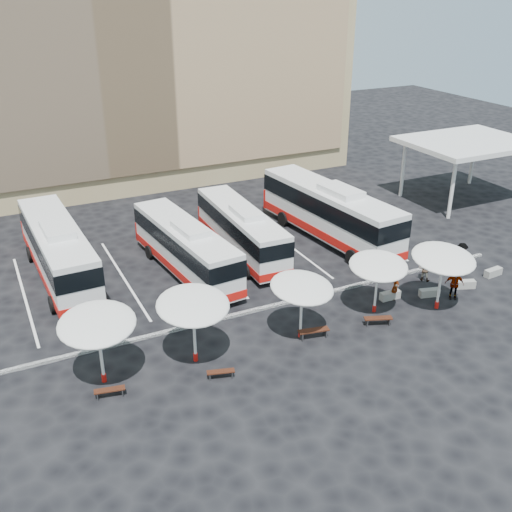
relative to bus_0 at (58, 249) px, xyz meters
name	(u,v)px	position (x,y,z in m)	size (l,w,h in m)	color
ground	(263,314)	(9.54, -9.62, -2.03)	(120.00, 120.00, 0.00)	black
sandstone_building	(108,35)	(9.54, 22.25, 10.59)	(42.00, 18.25, 29.60)	tan
service_canopy	(468,144)	(33.54, 0.38, 2.84)	(10.00, 8.00, 5.20)	silver
curb_divider	(259,309)	(9.54, -9.12, -1.96)	(34.00, 0.25, 0.15)	black
bay_lines	(211,260)	(9.54, -1.62, -2.03)	(24.15, 12.00, 0.01)	white
bus_0	(58,249)	(0.00, 0.00, 0.00)	(3.24, 12.61, 3.98)	silver
bus_1	(185,247)	(7.42, -2.72, -0.18)	(3.48, 11.62, 3.63)	silver
bus_2	(241,229)	(11.91, -1.49, -0.22)	(2.84, 11.23, 3.54)	silver
bus_3	(329,211)	(18.71, -1.94, 0.13)	(4.09, 13.54, 4.23)	silver
sunshade_0	(97,324)	(-0.05, -11.91, 1.14)	(4.27, 4.30, 3.73)	silver
sunshade_1	(193,305)	(4.46, -12.20, 1.14)	(3.67, 3.72, 3.73)	silver
sunshade_2	(302,288)	(10.27, -12.58, 0.92)	(4.22, 4.25, 3.48)	silver
sunshade_3	(378,266)	(15.41, -12.13, 0.88)	(4.34, 4.36, 3.42)	silver
sunshade_4	(444,259)	(18.91, -13.39, 1.14)	(3.89, 3.93, 3.73)	silver
wood_bench_0	(110,391)	(-0.07, -13.18, -1.70)	(1.44, 0.63, 0.43)	black
wood_bench_1	(221,373)	(5.03, -14.10, -1.72)	(1.38, 0.71, 0.41)	black
wood_bench_2	(314,332)	(10.83, -13.01, -1.64)	(1.71, 0.75, 0.51)	black
wood_bench_3	(378,319)	(14.70, -13.43, -1.67)	(1.59, 0.94, 0.48)	black
conc_bench_0	(390,295)	(17.15, -11.33, -1.79)	(1.29, 0.43, 0.48)	gray
conc_bench_1	(429,293)	(19.48, -12.08, -1.80)	(1.24, 0.41, 0.46)	gray
conc_bench_2	(464,284)	(22.14, -12.19, -1.79)	(1.31, 0.44, 0.49)	gray
conc_bench_3	(493,272)	(25.00, -11.74, -1.79)	(1.28, 0.43, 0.48)	gray
passenger_0	(395,287)	(17.39, -11.41, -1.22)	(0.59, 0.39, 1.62)	black
passenger_1	(425,269)	(20.61, -10.28, -1.24)	(0.77, 0.60, 1.58)	black
passenger_2	(454,284)	(20.56, -12.88, -1.08)	(1.12, 0.47, 1.91)	black
passenger_3	(461,257)	(23.67, -10.15, -1.08)	(1.23, 0.71, 1.90)	black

